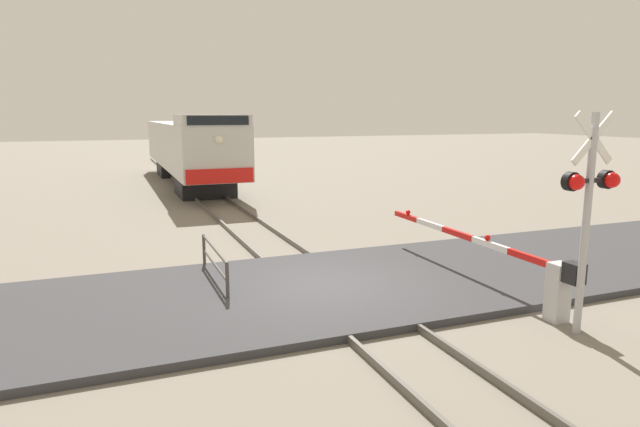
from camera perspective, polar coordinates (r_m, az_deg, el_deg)
The scene contains 8 objects.
ground_plane at distance 12.77m, azimuth 0.70°, elevation -8.11°, with size 160.00×160.00×0.00m, color gray.
rail_track_left at distance 12.51m, azimuth -2.38°, elevation -8.16°, with size 0.08×80.00×0.15m, color #59544C.
rail_track_right at distance 13.03m, azimuth 3.64°, elevation -7.41°, with size 0.08×80.00×0.15m, color #59544C.
road_surface at distance 12.75m, azimuth 0.70°, elevation -7.76°, with size 36.00×5.70×0.16m, color #38383A.
locomotive at distance 32.48m, azimuth -13.46°, elevation 6.72°, with size 3.09×18.05×4.01m.
crossing_signal at distance 10.89m, azimuth 26.29°, elevation 1.41°, with size 1.18×0.33×4.10m.
crossing_gate at distance 12.48m, azimuth 20.26°, elevation -5.28°, with size 0.36×7.00×1.29m.
guard_railing at distance 13.26m, azimuth -10.97°, elevation -4.78°, with size 0.08×2.97×0.95m.
Camera 1 is at (-4.59, -11.21, 4.05)m, focal length 30.66 mm.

